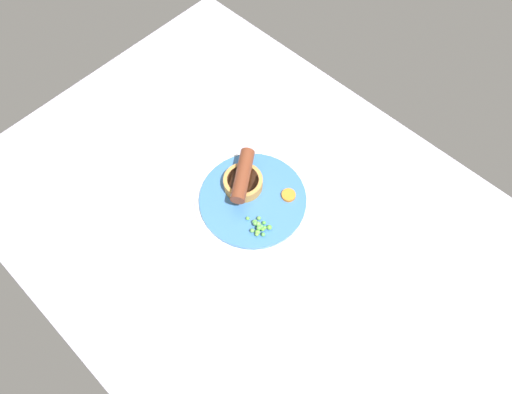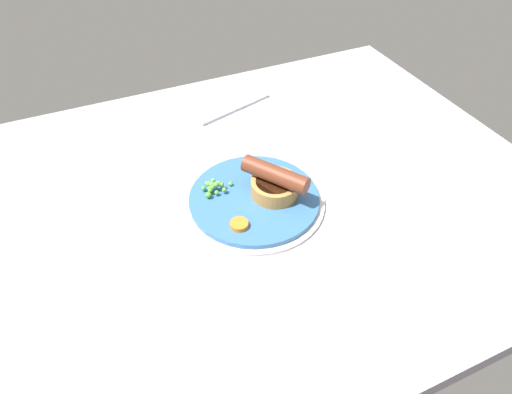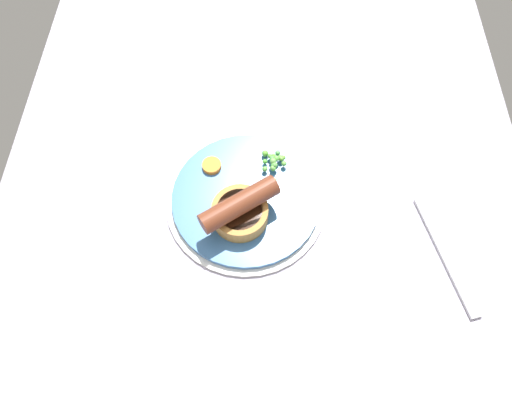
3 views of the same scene
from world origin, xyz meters
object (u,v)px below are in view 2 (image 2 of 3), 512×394
at_px(sausage_pudding, 275,183).
at_px(fork, 235,108).
at_px(pea_pile, 215,186).
at_px(carrot_slice_0, 239,224).
at_px(dinner_plate, 254,200).

relative_size(sausage_pudding, fork, 0.62).
height_order(pea_pile, carrot_slice_0, pea_pile).
distance_m(dinner_plate, fork, 0.29).
height_order(dinner_plate, sausage_pudding, sausage_pudding).
relative_size(pea_pile, carrot_slice_0, 1.82).
height_order(dinner_plate, pea_pile, pea_pile).
distance_m(sausage_pudding, pea_pile, 0.10).
distance_m(pea_pile, fork, 0.28).
relative_size(dinner_plate, sausage_pudding, 2.13).
distance_m(sausage_pudding, fork, 0.29).
xyz_separation_m(dinner_plate, fork, (0.08, 0.28, -0.00)).
height_order(sausage_pudding, carrot_slice_0, sausage_pudding).
relative_size(sausage_pudding, pea_pile, 2.15).
bearing_deg(carrot_slice_0, sausage_pudding, 28.99).
height_order(sausage_pudding, pea_pile, sausage_pudding).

